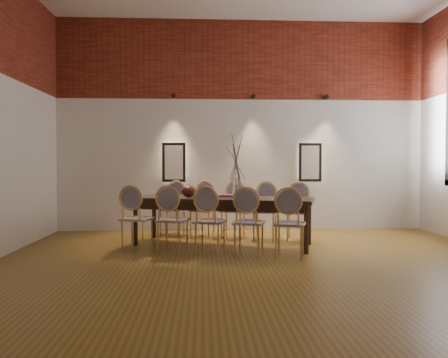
{
  "coord_description": "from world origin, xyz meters",
  "views": [
    {
      "loc": [
        -0.77,
        -4.84,
        1.27
      ],
      "look_at": [
        -0.45,
        1.55,
        1.05
      ],
      "focal_mm": 35.0,
      "sensor_mm": 36.0,
      "label": 1
    }
  ],
  "objects_px": {
    "chair_far_a": "(173,209)",
    "chair_far_c": "(233,210)",
    "chair_near_b": "(173,220)",
    "chair_near_c": "(210,221)",
    "chair_near_e": "(290,224)",
    "chair_far_b": "(202,210)",
    "vase": "(236,188)",
    "chair_near_d": "(249,222)",
    "book": "(228,196)",
    "chair_near_a": "(137,219)",
    "chair_far_e": "(298,212)",
    "dining_table": "(223,221)",
    "chair_far_d": "(265,211)",
    "bowl": "(189,191)"
  },
  "relations": [
    {
      "from": "chair_far_a",
      "to": "chair_far_c",
      "type": "bearing_deg",
      "value": -180.0
    },
    {
      "from": "chair_near_b",
      "to": "chair_near_c",
      "type": "xyz_separation_m",
      "value": [
        0.53,
        -0.16,
        0.0
      ]
    },
    {
      "from": "chair_near_e",
      "to": "chair_far_b",
      "type": "distance_m",
      "value": 2.21
    },
    {
      "from": "chair_near_b",
      "to": "vase",
      "type": "relative_size",
      "value": 3.13
    },
    {
      "from": "chair_near_d",
      "to": "chair_far_b",
      "type": "relative_size",
      "value": 1.0
    },
    {
      "from": "chair_near_d",
      "to": "chair_near_e",
      "type": "height_order",
      "value": "same"
    },
    {
      "from": "chair_near_d",
      "to": "book",
      "type": "distance_m",
      "value": 1.04
    },
    {
      "from": "chair_far_a",
      "to": "vase",
      "type": "distance_m",
      "value": 1.57
    },
    {
      "from": "chair_far_c",
      "to": "chair_near_e",
      "type": "bearing_deg",
      "value": 127.4
    },
    {
      "from": "chair_near_b",
      "to": "chair_far_a",
      "type": "height_order",
      "value": "same"
    },
    {
      "from": "chair_near_a",
      "to": "chair_far_e",
      "type": "bearing_deg",
      "value": 33.18
    },
    {
      "from": "chair_near_c",
      "to": "book",
      "type": "xyz_separation_m",
      "value": [
        0.3,
        0.81,
        0.3
      ]
    },
    {
      "from": "book",
      "to": "vase",
      "type": "bearing_deg",
      "value": -57.74
    },
    {
      "from": "book",
      "to": "chair_far_e",
      "type": "bearing_deg",
      "value": 12.33
    },
    {
      "from": "dining_table",
      "to": "chair_far_d",
      "type": "xyz_separation_m",
      "value": [
        0.74,
        0.53,
        0.09
      ]
    },
    {
      "from": "chair_near_c",
      "to": "bowl",
      "type": "bearing_deg",
      "value": 128.69
    },
    {
      "from": "chair_near_c",
      "to": "chair_far_a",
      "type": "relative_size",
      "value": 1.0
    },
    {
      "from": "chair_near_b",
      "to": "chair_far_e",
      "type": "xyz_separation_m",
      "value": [
        2.02,
        0.9,
        0.0
      ]
    },
    {
      "from": "chair_far_c",
      "to": "book",
      "type": "distance_m",
      "value": 0.66
    },
    {
      "from": "dining_table",
      "to": "chair_far_c",
      "type": "height_order",
      "value": "chair_far_c"
    },
    {
      "from": "chair_near_e",
      "to": "chair_far_b",
      "type": "bearing_deg",
      "value": 138.91
    },
    {
      "from": "chair_near_c",
      "to": "chair_far_a",
      "type": "bearing_deg",
      "value": 127.4
    },
    {
      "from": "dining_table",
      "to": "chair_far_b",
      "type": "xyz_separation_m",
      "value": [
        -0.32,
        0.86,
        0.09
      ]
    },
    {
      "from": "chair_far_c",
      "to": "chair_near_a",
      "type": "bearing_deg",
      "value": 52.6
    },
    {
      "from": "dining_table",
      "to": "chair_near_d",
      "type": "bearing_deg",
      "value": -52.6
    },
    {
      "from": "chair_far_a",
      "to": "chair_far_b",
      "type": "bearing_deg",
      "value": -180.0
    },
    {
      "from": "chair_far_c",
      "to": "vase",
      "type": "relative_size",
      "value": 3.13
    },
    {
      "from": "chair_near_a",
      "to": "chair_far_a",
      "type": "relative_size",
      "value": 1.0
    },
    {
      "from": "chair_near_a",
      "to": "chair_near_c",
      "type": "height_order",
      "value": "same"
    },
    {
      "from": "chair_near_e",
      "to": "book",
      "type": "relative_size",
      "value": 3.62
    },
    {
      "from": "chair_far_e",
      "to": "chair_near_b",
      "type": "bearing_deg",
      "value": 41.09
    },
    {
      "from": "bowl",
      "to": "book",
      "type": "height_order",
      "value": "bowl"
    },
    {
      "from": "chair_near_a",
      "to": "vase",
      "type": "relative_size",
      "value": 3.13
    },
    {
      "from": "chair_near_c",
      "to": "vase",
      "type": "height_order",
      "value": "vase"
    },
    {
      "from": "chair_near_d",
      "to": "bowl",
      "type": "distance_m",
      "value": 1.34
    },
    {
      "from": "chair_far_a",
      "to": "vase",
      "type": "height_order",
      "value": "vase"
    },
    {
      "from": "chair_far_d",
      "to": "chair_far_b",
      "type": "bearing_deg",
      "value": 0.0
    },
    {
      "from": "chair_near_b",
      "to": "chair_near_a",
      "type": "bearing_deg",
      "value": -180.0
    },
    {
      "from": "chair_near_d",
      "to": "chair_far_b",
      "type": "distance_m",
      "value": 1.83
    },
    {
      "from": "chair_near_e",
      "to": "chair_far_b",
      "type": "xyz_separation_m",
      "value": [
        -1.17,
        1.87,
        0.0
      ]
    },
    {
      "from": "chair_near_c",
      "to": "chair_near_d",
      "type": "distance_m",
      "value": 0.56
    },
    {
      "from": "chair_near_d",
      "to": "chair_far_e",
      "type": "xyz_separation_m",
      "value": [
        0.95,
        1.23,
        0.0
      ]
    },
    {
      "from": "chair_far_e",
      "to": "bowl",
      "type": "bearing_deg",
      "value": 25.17
    },
    {
      "from": "dining_table",
      "to": "chair_far_b",
      "type": "relative_size",
      "value": 2.95
    },
    {
      "from": "chair_far_d",
      "to": "chair_far_e",
      "type": "bearing_deg",
      "value": -180.0
    },
    {
      "from": "chair_near_b",
      "to": "chair_near_e",
      "type": "bearing_deg",
      "value": 0.0
    },
    {
      "from": "chair_near_c",
      "to": "chair_far_e",
      "type": "height_order",
      "value": "same"
    },
    {
      "from": "chair_near_d",
      "to": "chair_far_a",
      "type": "distance_m",
      "value": 2.21
    },
    {
      "from": "vase",
      "to": "chair_near_e",
      "type": "bearing_deg",
      "value": -55.9
    },
    {
      "from": "chair_far_a",
      "to": "chair_near_c",
      "type": "bearing_deg",
      "value": 127.4
    }
  ]
}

